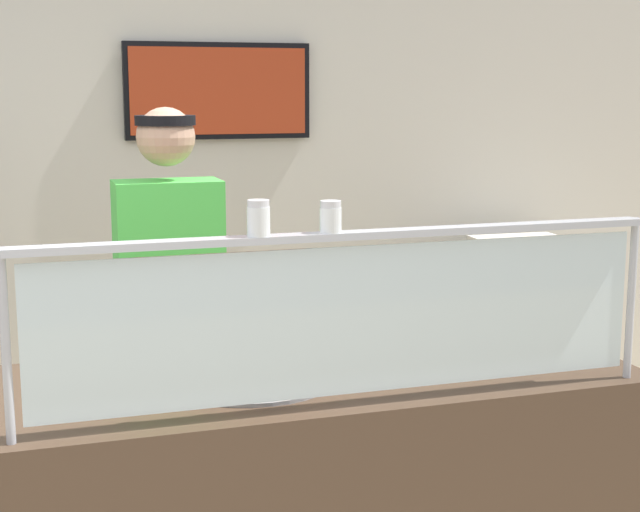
% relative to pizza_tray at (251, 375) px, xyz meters
% --- Properties ---
extents(shop_rear_unit, '(6.40, 0.13, 2.70)m').
position_rel_pizza_tray_xyz_m(shop_rear_unit, '(0.21, 2.09, 0.39)').
color(shop_rear_unit, silver).
rests_on(shop_rear_unit, ground).
extents(sneeze_guard, '(1.82, 0.06, 0.49)m').
position_rel_pizza_tray_xyz_m(sneeze_guard, '(0.21, -0.32, 0.29)').
color(sneeze_guard, '#B2B5BC').
rests_on(sneeze_guard, serving_counter).
extents(pizza_tray, '(0.51, 0.51, 0.04)m').
position_rel_pizza_tray_xyz_m(pizza_tray, '(0.00, 0.00, 0.00)').
color(pizza_tray, '#9EA0A8').
rests_on(pizza_tray, serving_counter).
extents(pizza_server, '(0.14, 0.29, 0.01)m').
position_rel_pizza_tray_xyz_m(pizza_server, '(-0.01, -0.02, 0.02)').
color(pizza_server, '#ADAFB7').
rests_on(pizza_server, pizza_tray).
extents(parmesan_shaker, '(0.06, 0.06, 0.10)m').
position_rel_pizza_tray_xyz_m(parmesan_shaker, '(-0.05, -0.32, 0.52)').
color(parmesan_shaker, white).
rests_on(parmesan_shaker, sneeze_guard).
extents(pepper_flake_shaker, '(0.06, 0.06, 0.09)m').
position_rel_pizza_tray_xyz_m(pepper_flake_shaker, '(0.15, -0.32, 0.51)').
color(pepper_flake_shaker, white).
rests_on(pepper_flake_shaker, sneeze_guard).
extents(worker_figure, '(0.41, 0.50, 1.76)m').
position_rel_pizza_tray_xyz_m(worker_figure, '(-0.13, 0.68, 0.04)').
color(worker_figure, '#23232D').
rests_on(worker_figure, ground).
extents(prep_shelf, '(0.70, 0.55, 0.87)m').
position_rel_pizza_tray_xyz_m(prep_shelf, '(1.87, 1.60, -0.53)').
color(prep_shelf, '#B7BABF').
rests_on(prep_shelf, ground).
extents(pizza_box_stack, '(0.50, 0.50, 0.18)m').
position_rel_pizza_tray_xyz_m(pizza_box_stack, '(1.88, 1.60, -0.01)').
color(pizza_box_stack, silver).
rests_on(pizza_box_stack, prep_shelf).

